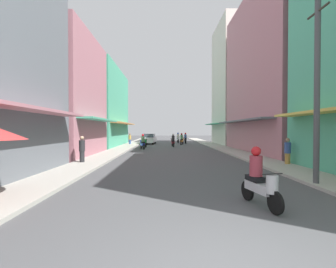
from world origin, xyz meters
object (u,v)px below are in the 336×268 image
(motorbike_blue, at_px, (143,142))
(pedestrian_midway, at_px, (82,150))
(parked_car, at_px, (149,139))
(pedestrian_far, at_px, (288,152))
(motorbike_black, at_px, (186,139))
(motorbike_green, at_px, (144,143))
(motorbike_orange, at_px, (182,140))
(motorbike_white, at_px, (178,138))
(motorbike_maroon, at_px, (173,141))
(utility_pole, at_px, (317,89))
(pedestrian_crossing, at_px, (130,139))
(motorbike_silver, at_px, (260,180))

(motorbike_blue, bearing_deg, pedestrian_midway, -102.84)
(parked_car, bearing_deg, pedestrian_far, -66.75)
(pedestrian_midway, bearing_deg, motorbike_blue, 77.16)
(motorbike_black, bearing_deg, motorbike_blue, -117.50)
(motorbike_green, xyz_separation_m, pedestrian_far, (9.20, -14.68, 0.28))
(motorbike_orange, bearing_deg, motorbike_white, 92.40)
(motorbike_white, height_order, motorbike_black, same)
(motorbike_blue, relative_size, pedestrian_far, 1.12)
(motorbike_maroon, xyz_separation_m, utility_pole, (4.48, -20.38, 2.78))
(motorbike_white, distance_m, utility_pole, 29.84)
(motorbike_blue, xyz_separation_m, pedestrian_midway, (-2.55, -11.18, 0.12))
(motorbike_blue, bearing_deg, motorbike_green, 90.28)
(motorbike_black, distance_m, utility_pole, 27.53)
(motorbike_green, relative_size, motorbike_maroon, 0.96)
(pedestrian_midway, distance_m, pedestrian_crossing, 18.50)
(motorbike_white, bearing_deg, motorbike_green, -113.89)
(motorbike_silver, xyz_separation_m, utility_pole, (2.91, 2.27, 2.78))
(motorbike_black, bearing_deg, pedestrian_far, -80.22)
(motorbike_silver, bearing_deg, pedestrian_crossing, 105.13)
(pedestrian_far, bearing_deg, motorbike_silver, -121.05)
(pedestrian_midway, bearing_deg, parked_car, 82.72)
(motorbike_orange, xyz_separation_m, motorbike_white, (-0.22, 5.33, 0.00))
(motorbike_white, height_order, pedestrian_midway, pedestrian_midway)
(pedestrian_crossing, bearing_deg, pedestrian_far, -59.27)
(motorbike_white, bearing_deg, parked_car, -142.51)
(parked_car, relative_size, pedestrian_midway, 2.55)
(motorbike_green, bearing_deg, motorbike_blue, -89.72)
(utility_pole, bearing_deg, motorbike_silver, -141.97)
(motorbike_silver, bearing_deg, pedestrian_far, 58.95)
(motorbike_black, bearing_deg, pedestrian_midway, -110.20)
(motorbike_maroon, height_order, pedestrian_crossing, motorbike_maroon)
(motorbike_green, bearing_deg, parked_car, 89.44)
(parked_car, bearing_deg, motorbike_blue, -90.32)
(motorbike_maroon, xyz_separation_m, motorbike_black, (2.06, 6.90, 0.00))
(motorbike_green, height_order, motorbike_blue, motorbike_blue)
(motorbike_orange, bearing_deg, pedestrian_crossing, 178.65)
(motorbike_orange, distance_m, parked_car, 4.97)
(parked_car, bearing_deg, pedestrian_crossing, -142.47)
(motorbike_maroon, relative_size, motorbike_blue, 1.03)
(motorbike_maroon, relative_size, motorbike_white, 1.00)
(parked_car, xyz_separation_m, pedestrian_crossing, (-2.41, -1.85, 0.03))
(motorbike_green, height_order, motorbike_black, motorbike_black)
(motorbike_black, relative_size, pedestrian_far, 1.15)
(motorbike_green, relative_size, motorbike_white, 0.96)
(motorbike_blue, relative_size, pedestrian_crossing, 1.14)
(motorbike_orange, xyz_separation_m, pedestrian_crossing, (-6.95, 0.16, 0.06))
(motorbike_maroon, height_order, motorbike_blue, same)
(motorbike_silver, bearing_deg, motorbike_blue, 104.09)
(utility_pole, bearing_deg, pedestrian_far, 73.81)
(pedestrian_midway, relative_size, pedestrian_crossing, 1.08)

